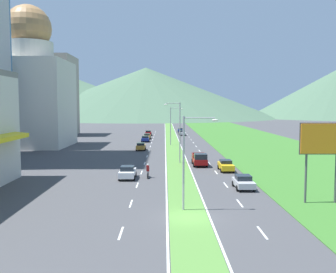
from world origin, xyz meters
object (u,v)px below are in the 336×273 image
at_px(car_6, 145,139).
at_px(motorcycle_rider, 148,172).
at_px(car_7, 147,136).
at_px(car_0, 181,130).
at_px(car_1, 243,182).
at_px(car_5, 141,146).
at_px(car_8, 127,172).
at_px(car_3, 226,165).
at_px(street_lamp_far, 172,123).
at_px(street_lamp_mid, 178,129).
at_px(pickup_truck_0, 200,159).
at_px(street_lamp_near, 188,156).
at_px(car_4, 148,133).
at_px(car_2, 182,133).
at_px(billboard_roadside, 322,143).

height_order(car_6, motorcycle_rider, motorcycle_rider).
bearing_deg(car_7, car_0, -23.19).
xyz_separation_m(car_1, car_5, (-13.54, 35.99, 0.02)).
distance_m(car_6, car_7, 8.35).
xyz_separation_m(car_6, car_8, (0.20, -47.74, 0.05)).
bearing_deg(car_3, street_lamp_far, -168.60).
xyz_separation_m(street_lamp_mid, car_0, (3.27, 67.33, -4.72)).
bearing_deg(car_1, car_7, -167.74).
bearing_deg(car_0, pickup_truck_0, -0.08).
distance_m(car_3, car_6, 44.32).
xyz_separation_m(car_6, car_7, (0.08, 8.35, -0.02)).
distance_m(street_lamp_near, car_6, 62.71).
height_order(car_7, motorcycle_rider, motorcycle_rider).
xyz_separation_m(car_4, car_7, (0.18, -11.71, -0.03)).
bearing_deg(car_7, car_3, -165.22).
bearing_deg(car_4, car_1, -169.51).
distance_m(car_5, car_7, 25.94).
distance_m(car_0, car_1, 85.79).
xyz_separation_m(car_0, pickup_truck_0, (-0.10, -69.88, 0.22)).
height_order(street_lamp_far, car_7, street_lamp_far).
height_order(street_lamp_mid, car_4, street_lamp_mid).
distance_m(street_lamp_far, car_5, 12.25).
xyz_separation_m(car_0, car_8, (-10.07, -79.89, 0.04)).
relative_size(car_7, pickup_truck_0, 0.86).
xyz_separation_m(car_0, car_7, (-10.20, -23.80, -0.02)).
bearing_deg(street_lamp_far, car_3, -78.60).
bearing_deg(car_8, car_6, 0.24).
relative_size(car_0, car_5, 1.02).
distance_m(car_2, car_3, 62.59).
xyz_separation_m(street_lamp_far, car_1, (6.99, -45.43, -4.27)).
height_order(car_8, pickup_truck_0, pickup_truck_0).
relative_size(street_lamp_near, car_3, 1.87).
relative_size(street_lamp_mid, car_6, 2.30).
relative_size(street_lamp_near, street_lamp_far, 0.95).
relative_size(billboard_roadside, car_8, 1.81).
relative_size(street_lamp_far, car_2, 2.00).
distance_m(car_5, car_6, 17.59).
bearing_deg(motorcycle_rider, car_5, 5.26).
distance_m(car_3, pickup_truck_0, 5.55).
distance_m(car_0, car_8, 80.52).
relative_size(car_5, motorcycle_rider, 2.11).
bearing_deg(street_lamp_far, motorcycle_rider, -95.59).
height_order(billboard_roadside, pickup_truck_0, billboard_roadside).
height_order(street_lamp_mid, car_8, street_lamp_mid).
height_order(car_5, car_7, car_5).
bearing_deg(car_3, car_7, -165.22).
bearing_deg(pickup_truck_0, car_2, 179.98).
height_order(street_lamp_far, billboard_roadside, street_lamp_far).
bearing_deg(car_7, street_lamp_far, -158.58).
bearing_deg(car_5, car_4, 0.15).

